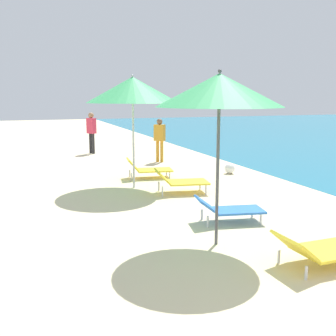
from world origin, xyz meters
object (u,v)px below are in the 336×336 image
lounger_second_inland (320,249)px  beach_ball (230,169)px  lounger_second_shoreside (229,209)px  umbrella_farthest (133,90)px  umbrella_second (219,90)px  lounger_farthest_inland (180,181)px  lounger_farthest_shoreside (148,169)px  person_walking_near (160,136)px  person_walking_far (91,129)px

lounger_second_inland → beach_ball: bearing=71.0°
lounger_second_shoreside → umbrella_farthest: (-0.90, 3.44, 2.21)m
lounger_second_shoreside → umbrella_second: bearing=-116.4°
umbrella_farthest → lounger_farthest_inland: umbrella_farthest is taller
umbrella_farthest → lounger_farthest_shoreside: umbrella_farthest is taller
umbrella_second → lounger_second_shoreside: 2.46m
lounger_farthest_shoreside → person_walking_near: (1.22, 2.62, 0.65)m
lounger_second_shoreside → lounger_farthest_shoreside: 4.49m
lounger_farthest_shoreside → beach_ball: (2.52, -0.19, -0.12)m
person_walking_near → beach_ball: bearing=-108.8°
umbrella_second → lounger_second_inland: umbrella_second is taller
lounger_farthest_shoreside → beach_ball: bearing=4.6°
lounger_second_inland → umbrella_farthest: size_ratio=0.44×
person_walking_near → umbrella_second: bearing=-145.8°
umbrella_farthest → lounger_farthest_shoreside: size_ratio=2.09×
lounger_second_shoreside → person_walking_near: person_walking_near is taller
lounger_second_inland → lounger_second_shoreside: bearing=95.0°
lounger_farthest_inland → person_walking_near: size_ratio=0.89×
lounger_second_shoreside → umbrella_farthest: 4.19m
lounger_farthest_shoreside → person_walking_far: person_walking_far is taller
lounger_farthest_inland → umbrella_second: bearing=-92.0°
umbrella_second → lounger_farthest_shoreside: bearing=84.6°
lounger_second_shoreside → umbrella_farthest: size_ratio=0.47×
lounger_second_shoreside → person_walking_far: size_ratio=0.80×
umbrella_farthest → beach_ball: 4.05m
lounger_farthest_inland → person_walking_near: bearing=87.5°
lounger_second_shoreside → beach_ball: 4.88m
lounger_second_inland → lounger_farthest_shoreside: lounger_farthest_shoreside is taller
lounger_farthest_shoreside → beach_ball: size_ratio=4.32×
lounger_second_inland → beach_ball: lounger_second_inland is taller
lounger_farthest_inland → umbrella_farthest: bearing=142.7°
beach_ball → person_walking_near: bearing=114.9°
lounger_second_shoreside → lounger_second_inland: 2.22m
umbrella_farthest → beach_ball: bearing=14.9°
lounger_farthest_inland → person_walking_near: (1.02, 4.63, 0.62)m
umbrella_second → lounger_second_shoreside: size_ratio=2.04×
person_walking_far → lounger_farthest_inland: bearing=65.2°
lounger_second_inland → person_walking_near: 9.36m
lounger_farthest_shoreside → person_walking_near: size_ratio=0.89×
lounger_second_shoreside → person_walking_far: bearing=105.9°
lounger_second_inland → beach_ball: size_ratio=4.01×
umbrella_farthest → person_walking_near: (1.91, 3.66, -1.55)m
umbrella_second → umbrella_farthest: umbrella_farthest is taller
lounger_second_shoreside → lounger_second_inland: (0.25, -2.20, -0.01)m
lounger_second_shoreside → lounger_farthest_inland: lounger_farthest_inland is taller
lounger_second_inland → umbrella_farthest: umbrella_farthest is taller
lounger_farthest_inland → beach_ball: size_ratio=4.34×
person_walking_near → lounger_farthest_inland: bearing=-146.0°
umbrella_farthest → lounger_farthest_inland: size_ratio=2.09×
lounger_second_shoreside → lounger_farthest_inland: (-0.01, 2.47, 0.05)m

